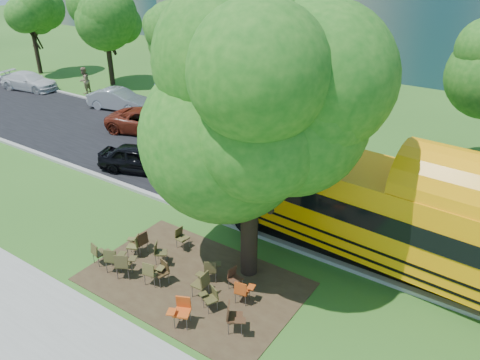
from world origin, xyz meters
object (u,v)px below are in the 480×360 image
Objects in this scene: chair_5 at (181,309)px; main_tree at (250,115)px; chair_4 at (151,271)px; chair_10 at (181,236)px; pedestrian_b at (84,80)px; bg_car_white at (29,81)px; chair_1 at (98,252)px; chair_9 at (135,243)px; chair_0 at (113,258)px; chair_8 at (141,240)px; chair_6 at (202,282)px; bg_car_silver at (119,100)px; chair_2 at (124,263)px; chair_13 at (243,290)px; chair_7 at (233,315)px; pedestrian_a at (157,90)px; chair_12 at (234,277)px; chair_15 at (159,251)px; chair_11 at (211,268)px; school_bus at (431,227)px; bg_car_red at (149,121)px; black_car at (139,159)px; chair_3 at (162,270)px; chair_14 at (211,296)px.

main_tree is at bearing -119.02° from chair_5.
chair_4 is 1.12× the size of chair_10.
pedestrian_b is at bearing 153.08° from main_tree.
chair_1 is at bearing -129.91° from bg_car_white.
bg_car_white is (-22.40, 10.86, 0.14)m from chair_9.
chair_8 is at bearing 66.25° from chair_0.
chair_6 is 20.10m from bg_car_silver.
chair_13 is at bearing -12.87° from chair_2.
bg_car_white is (-27.36, 11.90, 0.08)m from chair_7.
chair_2 reaches higher than chair_9.
pedestrian_a reaches higher than bg_car_white.
chair_1 is at bearing -179.65° from chair_13.
chair_15 is at bearing -74.07° from chair_12.
chair_5 reaches higher than chair_8.
chair_11 is (1.47, 1.23, -0.03)m from chair_4.
chair_13 is at bearing -9.27° from chair_0.
chair_7 reaches higher than chair_5.
chair_5 is at bearing -111.66° from chair_11.
school_bus reaches higher than chair_4.
main_tree is 1.81× the size of bg_car_red.
chair_1 is at bearing -84.87° from chair_15.
chair_1 is 2.07m from chair_15.
chair_4 is 26.71m from bg_car_white.
school_bus is 9.02m from chair_4.
chair_2 is at bearing -157.32° from black_car.
chair_6 is at bearing -158.64° from chair_3.
chair_4 is at bearing -117.98° from chair_8.
school_bus reaches higher than chair_3.
chair_8 is at bearing 11.10° from chair_14.
pedestrian_b is at bearing 119.42° from chair_0.
chair_5 is 2.10m from chair_11.
chair_3 is 1.02× the size of chair_13.
chair_0 is 1.11× the size of chair_13.
chair_2 is 1.04m from chair_4.
pedestrian_b is (-19.10, 12.45, 0.47)m from chair_15.
chair_11 is 1.47m from chair_13.
chair_3 is 0.17× the size of bg_car_red.
chair_11 is (-1.87, 1.43, -0.06)m from chair_7.
chair_5 reaches higher than chair_12.
black_car is (-8.24, 5.49, 0.09)m from chair_6.
chair_7 is (1.39, 0.61, 0.01)m from chair_5.
pedestrian_a is (-12.36, 14.32, 0.23)m from chair_9.
chair_11 is 0.44× the size of pedestrian_b.
chair_8 reaches higher than chair_9.
chair_8 is 18.77m from pedestrian_a.
chair_12 is 0.53× the size of pedestrian_a.
chair_6 is (-0.26, 1.28, 0.00)m from chair_5.
chair_2 is 2.89m from chair_11.
bg_car_red is at bearing 47.80° from chair_6.
pedestrian_b is (-18.17, 12.36, 0.43)m from chair_8.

